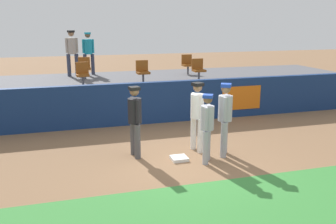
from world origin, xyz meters
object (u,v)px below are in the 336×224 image
(player_runner_visitor, at_px, (225,114))
(seat_back_left, at_px, (85,67))
(player_umpire, at_px, (135,117))
(spectator_capped, at_px, (88,50))
(seat_back_right, at_px, (187,63))
(seat_front_center, at_px, (143,71))
(player_coach_visitor, at_px, (207,124))
(seat_front_right, at_px, (198,68))
(spectator_hooded, at_px, (72,50))
(seat_front_left, at_px, (82,73))
(first_base, at_px, (179,158))
(player_fielder_home, at_px, (197,112))

(player_runner_visitor, height_order, seat_back_left, seat_back_left)
(player_umpire, distance_m, spectator_capped, 7.43)
(seat_back_right, bearing_deg, seat_back_left, 180.00)
(seat_back_left, bearing_deg, seat_back_right, -0.00)
(seat_front_center, bearing_deg, seat_back_right, 37.15)
(player_coach_visitor, relative_size, spectator_capped, 0.95)
(seat_front_right, relative_size, spectator_capped, 0.47)
(player_runner_visitor, relative_size, spectator_hooded, 1.00)
(player_coach_visitor, distance_m, seat_front_left, 5.94)
(seat_front_right, bearing_deg, seat_back_right, 84.10)
(first_base, relative_size, player_coach_visitor, 0.24)
(player_fielder_home, distance_m, seat_back_left, 6.75)
(seat_back_right, distance_m, spectator_capped, 4.26)
(player_fielder_home, distance_m, spectator_capped, 7.74)
(player_umpire, height_order, spectator_hooded, spectator_hooded)
(spectator_hooded, bearing_deg, player_runner_visitor, 100.87)
(player_umpire, relative_size, seat_front_right, 2.16)
(seat_front_left, relative_size, spectator_hooded, 0.45)
(player_coach_visitor, xyz_separation_m, spectator_hooded, (-2.79, 7.96, 1.24))
(first_base, height_order, seat_back_left, seat_back_left)
(seat_back_right, distance_m, seat_back_left, 4.35)
(player_umpire, distance_m, seat_front_center, 4.64)
(seat_front_right, distance_m, spectator_hooded, 5.32)
(seat_front_left, bearing_deg, seat_front_right, 0.00)
(player_umpire, bearing_deg, player_coach_visitor, 53.07)
(seat_back_right, bearing_deg, player_coach_visitor, -105.51)
(first_base, bearing_deg, player_runner_visitor, 0.88)
(first_base, distance_m, spectator_hooded, 8.24)
(player_runner_visitor, bearing_deg, seat_front_right, -164.26)
(player_runner_visitor, bearing_deg, seat_back_right, -162.35)
(seat_back_right, relative_size, seat_front_right, 1.00)
(spectator_hooded, bearing_deg, seat_back_right, 156.85)
(player_umpire, relative_size, spectator_capped, 1.02)
(player_fielder_home, distance_m, player_runner_visitor, 0.76)
(first_base, distance_m, seat_front_right, 5.76)
(seat_front_center, bearing_deg, seat_back_left, 137.65)
(player_fielder_home, bearing_deg, player_umpire, -103.68)
(player_coach_visitor, xyz_separation_m, seat_front_center, (-0.40, 5.32, 0.63))
(seat_front_center, relative_size, seat_front_right, 1.00)
(player_umpire, xyz_separation_m, seat_back_right, (3.57, 6.25, 0.56))
(seat_back_right, bearing_deg, player_runner_visitor, -101.31)
(player_coach_visitor, height_order, spectator_capped, spectator_capped)
(seat_front_center, relative_size, spectator_hooded, 0.45)
(seat_front_center, distance_m, seat_front_left, 2.17)
(player_runner_visitor, distance_m, spectator_capped, 8.40)
(seat_front_left, bearing_deg, player_runner_visitor, -57.41)
(first_base, bearing_deg, seat_front_right, 64.47)
(first_base, relative_size, player_fielder_home, 0.22)
(seat_front_left, bearing_deg, seat_front_center, 0.00)
(first_base, xyz_separation_m, seat_front_center, (0.20, 5.00, 1.57))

